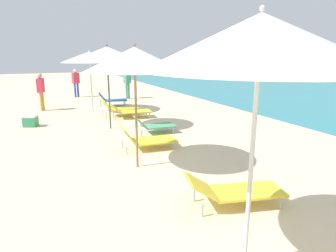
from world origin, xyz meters
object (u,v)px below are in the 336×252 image
at_px(umbrella_farthest, 90,57).
at_px(lounger_farthest_shoreside, 112,99).
at_px(lounger_fourth_shoreside, 130,111).
at_px(lounger_fourth_inland, 154,125).
at_px(lounger_farthest_inland, 119,108).
at_px(umbrella_third, 135,59).
at_px(person_walking_far, 76,80).
at_px(umbrella_second, 260,42).
at_px(lounger_second_shoreside, 234,190).
at_px(umbrella_fourth, 107,53).
at_px(lounger_third_shoreside, 146,139).
at_px(cooler_box, 30,121).
at_px(person_walking_mid, 127,79).
at_px(person_walking_near, 41,88).

distance_m(umbrella_farthest, lounger_farthest_shoreside, 2.39).
relative_size(lounger_fourth_shoreside, lounger_farthest_shoreside, 1.17).
height_order(lounger_fourth_inland, lounger_farthest_inland, lounger_farthest_inland).
xyz_separation_m(umbrella_third, person_walking_far, (0.15, 11.20, -1.35)).
distance_m(umbrella_second, umbrella_farthest, 10.11).
height_order(lounger_second_shoreside, lounger_farthest_inland, lounger_farthest_inland).
bearing_deg(umbrella_farthest, lounger_farthest_inland, -58.32).
height_order(umbrella_second, umbrella_fourth, umbrella_second).
xyz_separation_m(lounger_third_shoreside, cooler_box, (-2.74, 3.79, -0.07)).
height_order(lounger_third_shoreside, lounger_fourth_shoreside, lounger_third_shoreside).
bearing_deg(person_walking_far, umbrella_second, 159.59).
bearing_deg(lounger_third_shoreside, umbrella_fourth, 103.95).
bearing_deg(lounger_fourth_shoreside, umbrella_farthest, 126.37).
bearing_deg(lounger_farthest_shoreside, lounger_third_shoreside, -85.65).
distance_m(umbrella_third, lounger_fourth_shoreside, 5.33).
height_order(lounger_third_shoreside, lounger_fourth_inland, lounger_third_shoreside).
xyz_separation_m(lounger_fourth_inland, cooler_box, (-3.45, 2.43, -0.07)).
height_order(person_walking_mid, cooler_box, person_walking_mid).
height_order(lounger_third_shoreside, lounger_farthest_inland, lounger_farthest_inland).
bearing_deg(lounger_fourth_shoreside, lounger_farthest_shoreside, 97.16).
distance_m(lounger_third_shoreside, person_walking_mid, 8.75).
height_order(lounger_farthest_shoreside, person_walking_mid, person_walking_mid).
height_order(umbrella_third, umbrella_fourth, umbrella_fourth).
distance_m(lounger_second_shoreside, umbrella_fourth, 6.17).
bearing_deg(person_walking_mid, lounger_third_shoreside, 135.94).
distance_m(lounger_fourth_shoreside, person_walking_far, 6.54).
distance_m(lounger_third_shoreside, umbrella_farthest, 5.92).
bearing_deg(umbrella_fourth, lounger_second_shoreside, -83.61).
relative_size(umbrella_second, umbrella_fourth, 1.07).
bearing_deg(lounger_fourth_shoreside, person_walking_near, 142.09).
bearing_deg(person_walking_far, lounger_second_shoreside, 162.67).
height_order(lounger_fourth_shoreside, lounger_farthest_shoreside, lounger_farthest_shoreside).
distance_m(umbrella_fourth, lounger_farthest_inland, 2.88).
bearing_deg(person_walking_mid, umbrella_second, 138.57).
xyz_separation_m(lounger_second_shoreside, lounger_fourth_inland, (0.43, 4.66, -0.01)).
bearing_deg(umbrella_third, lounger_fourth_inland, 61.57).
height_order(lounger_farthest_shoreside, lounger_farthest_inland, lounger_farthest_inland).
bearing_deg(lounger_farthest_shoreside, person_walking_near, -171.70).
bearing_deg(umbrella_second, lounger_fourth_inland, 78.90).
bearing_deg(cooler_box, lounger_third_shoreside, -54.14).
bearing_deg(lounger_farthest_inland, person_walking_mid, 65.05).
bearing_deg(lounger_fourth_shoreside, person_walking_mid, 81.55).
xyz_separation_m(lounger_fourth_inland, lounger_farthest_shoreside, (-0.06, 5.21, 0.06)).
bearing_deg(person_walking_near, person_walking_far, -98.32).
bearing_deg(lounger_farthest_inland, person_walking_far, 94.06).
bearing_deg(lounger_second_shoreside, umbrella_third, 125.34).
bearing_deg(lounger_fourth_inland, umbrella_farthest, 107.84).
height_order(umbrella_second, person_walking_near, umbrella_second).
bearing_deg(umbrella_farthest, person_walking_near, 150.42).
xyz_separation_m(umbrella_fourth, lounger_farthest_inland, (0.77, 1.84, -2.07)).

